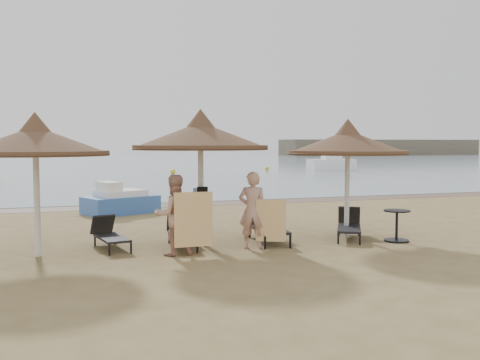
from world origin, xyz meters
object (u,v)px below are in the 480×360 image
object	(u,v)px
lounger_far_left	(109,234)
lounger_near_left	(181,231)
lounger_far_right	(349,225)
palapa_left	(35,142)
side_table	(397,227)
palapa_right	(348,143)
lounger_near_right	(266,224)
person_left	(174,209)
palapa_center	(201,137)
person_right	(253,204)
pedal_boat	(120,201)

from	to	relation	value
lounger_far_left	lounger_near_left	bearing A→B (deg)	-20.99
lounger_near_left	lounger_far_right	size ratio (longest dim) A/B	1.00
lounger_far_left	lounger_near_left	xyz separation A→B (m)	(1.62, -0.27, 0.02)
palapa_left	side_table	bearing A→B (deg)	-5.87
palapa_right	lounger_near_right	xyz separation A→B (m)	(-2.12, 0.22, -2.00)
palapa_left	person_left	size ratio (longest dim) A/B	1.53
palapa_left	lounger_far_left	size ratio (longest dim) A/B	1.86
palapa_center	lounger_far_right	bearing A→B (deg)	-5.67
lounger_far_left	lounger_far_right	bearing A→B (deg)	-17.11
lounger_near_right	person_right	distance (m)	1.23
palapa_center	lounger_near_left	bearing A→B (deg)	-171.37
lounger_near_left	pedal_boat	size ratio (longest dim) A/B	0.63
lounger_far_left	lounger_far_right	size ratio (longest dim) A/B	0.96
lounger_near_left	lounger_near_right	xyz separation A→B (m)	(2.12, 0.03, 0.06)
lounger_near_right	palapa_right	bearing A→B (deg)	-0.35
palapa_right	person_left	world-z (taller)	palapa_right
palapa_left	lounger_far_right	distance (m)	7.67
person_right	lounger_near_left	bearing A→B (deg)	-5.30
palapa_center	lounger_near_right	world-z (taller)	palapa_center
palapa_left	lounger_near_right	xyz separation A→B (m)	(5.24, 0.26, -2.03)
lounger_near_right	side_table	size ratio (longest dim) A/B	2.66
palapa_left	side_table	xyz separation A→B (m)	(8.24, -0.85, -2.07)
person_left	person_right	size ratio (longest dim) A/B	0.98
lounger_far_left	person_right	distance (m)	3.37
side_table	pedal_boat	size ratio (longest dim) A/B	0.28
palapa_center	side_table	xyz separation A→B (m)	(4.62, -1.15, -2.19)
palapa_left	lounger_near_left	world-z (taller)	palapa_left
lounger_far_right	person_left	size ratio (longest dim) A/B	0.86
palapa_right	lounger_far_right	xyz separation A→B (m)	(0.02, -0.10, -2.06)
lounger_near_left	lounger_near_right	bearing A→B (deg)	6.07
person_right	pedal_boat	bearing A→B (deg)	-48.51
lounger_far_left	person_right	bearing A→B (deg)	-30.87
palapa_right	lounger_far_right	size ratio (longest dim) A/B	1.76
pedal_boat	lounger_far_right	bearing A→B (deg)	-75.50
palapa_left	lounger_near_left	size ratio (longest dim) A/B	1.79
person_left	pedal_boat	world-z (taller)	person_left
lounger_far_left	person_left	size ratio (longest dim) A/B	0.83
lounger_near_right	pedal_boat	world-z (taller)	pedal_boat
lounger_far_right	person_right	distance (m)	2.90
palapa_center	lounger_near_left	xyz separation A→B (m)	(-0.50, -0.08, -2.21)
pedal_boat	palapa_center	bearing A→B (deg)	-101.08
person_right	pedal_boat	world-z (taller)	person_right
lounger_near_right	side_table	bearing A→B (deg)	-14.51
palapa_right	lounger_near_left	bearing A→B (deg)	177.33
palapa_left	palapa_right	world-z (taller)	palapa_left
lounger_far_left	palapa_right	bearing A→B (deg)	-16.15
palapa_left	lounger_far_left	bearing A→B (deg)	18.41
lounger_near_right	person_left	bearing A→B (deg)	-152.32
lounger_near_left	side_table	distance (m)	5.23
palapa_left	lounger_far_left	world-z (taller)	palapa_left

